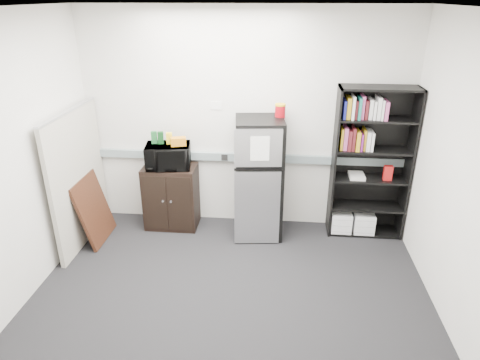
{
  "coord_description": "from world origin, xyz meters",
  "views": [
    {
      "loc": [
        0.43,
        -3.32,
        2.79
      ],
      "look_at": [
        0.02,
        0.9,
        0.94
      ],
      "focal_mm": 32.0,
      "sensor_mm": 36.0,
      "label": 1
    }
  ],
  "objects": [
    {
      "name": "bookshelf",
      "position": [
        1.51,
        1.57,
        0.97
      ],
      "size": [
        0.9,
        0.34,
        1.85
      ],
      "color": "black",
      "rests_on": "floor"
    },
    {
      "name": "electrical_raceway",
      "position": [
        0.0,
        1.72,
        0.9
      ],
      "size": [
        3.92,
        0.05,
        0.1
      ],
      "primitive_type": "cube",
      "color": "gray",
      "rests_on": "wall_back"
    },
    {
      "name": "microwave",
      "position": [
        -0.92,
        1.48,
        0.97
      ],
      "size": [
        0.58,
        0.44,
        0.29
      ],
      "primitive_type": "imported",
      "rotation": [
        0.0,
        0.0,
        0.15
      ],
      "color": "black",
      "rests_on": "cabinet"
    },
    {
      "name": "floor",
      "position": [
        0.0,
        0.0,
        0.0
      ],
      "size": [
        4.0,
        4.0,
        0.0
      ],
      "primitive_type": "plane",
      "color": "black",
      "rests_on": "ground"
    },
    {
      "name": "wall_back",
      "position": [
        0.0,
        1.75,
        1.35
      ],
      "size": [
        4.0,
        0.02,
        2.7
      ],
      "primitive_type": "cube",
      "color": "silver",
      "rests_on": "floor"
    },
    {
      "name": "ceiling",
      "position": [
        0.0,
        0.0,
        2.7
      ],
      "size": [
        4.0,
        3.5,
        0.02
      ],
      "primitive_type": "cube",
      "color": "white",
      "rests_on": "wall_back"
    },
    {
      "name": "snack_bag",
      "position": [
        -0.78,
        1.47,
        1.17
      ],
      "size": [
        0.2,
        0.15,
        0.1
      ],
      "primitive_type": "cube",
      "rotation": [
        0.0,
        0.0,
        0.3
      ],
      "color": "#C57513",
      "rests_on": "microwave"
    },
    {
      "name": "snack_box_a",
      "position": [
        -1.08,
        1.52,
        1.19
      ],
      "size": [
        0.08,
        0.06,
        0.15
      ],
      "primitive_type": "cube",
      "rotation": [
        0.0,
        0.0,
        0.24
      ],
      "color": "#175023",
      "rests_on": "microwave"
    },
    {
      "name": "wall_right",
      "position": [
        2.0,
        0.0,
        1.35
      ],
      "size": [
        0.02,
        3.5,
        2.7
      ],
      "primitive_type": "cube",
      "color": "silver",
      "rests_on": "floor"
    },
    {
      "name": "coffee_can",
      "position": [
        0.43,
        1.55,
        1.57
      ],
      "size": [
        0.12,
        0.12,
        0.17
      ],
      "color": "#9B0710",
      "rests_on": "refrigerator"
    },
    {
      "name": "cabinet",
      "position": [
        -0.92,
        1.5,
        0.41
      ],
      "size": [
        0.66,
        0.44,
        0.82
      ],
      "color": "black",
      "rests_on": "floor"
    },
    {
      "name": "snack_box_c",
      "position": [
        -0.9,
        1.52,
        1.19
      ],
      "size": [
        0.08,
        0.06,
        0.14
      ],
      "primitive_type": "cube",
      "rotation": [
        0.0,
        0.0,
        0.19
      ],
      "color": "yellow",
      "rests_on": "microwave"
    },
    {
      "name": "cubicle_partition",
      "position": [
        -1.9,
        1.08,
        0.81
      ],
      "size": [
        0.06,
        1.3,
        1.62
      ],
      "color": "#A5A092",
      "rests_on": "floor"
    },
    {
      "name": "wall_note",
      "position": [
        -0.35,
        1.74,
        1.55
      ],
      "size": [
        0.14,
        0.0,
        0.1
      ],
      "primitive_type": "cube",
      "color": "white",
      "rests_on": "wall_back"
    },
    {
      "name": "snack_box_b",
      "position": [
        -1.0,
        1.52,
        1.19
      ],
      "size": [
        0.08,
        0.07,
        0.15
      ],
      "primitive_type": "cube",
      "rotation": [
        0.0,
        0.0,
        0.28
      ],
      "color": "#0C3513",
      "rests_on": "microwave"
    },
    {
      "name": "refrigerator",
      "position": [
        0.2,
        1.42,
        0.74
      ],
      "size": [
        0.61,
        0.64,
        1.49
      ],
      "rotation": [
        0.0,
        0.0,
        0.11
      ],
      "color": "black",
      "rests_on": "floor"
    },
    {
      "name": "framed_poster",
      "position": [
        -1.77,
        1.08,
        0.41
      ],
      "size": [
        0.24,
        0.64,
        0.8
      ],
      "rotation": [
        0.0,
        -0.25,
        0.0
      ],
      "color": "#32180E",
      "rests_on": "floor"
    },
    {
      "name": "wall_left",
      "position": [
        -2.0,
        0.0,
        1.35
      ],
      "size": [
        0.02,
        3.5,
        2.7
      ],
      "primitive_type": "cube",
      "color": "silver",
      "rests_on": "floor"
    }
  ]
}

